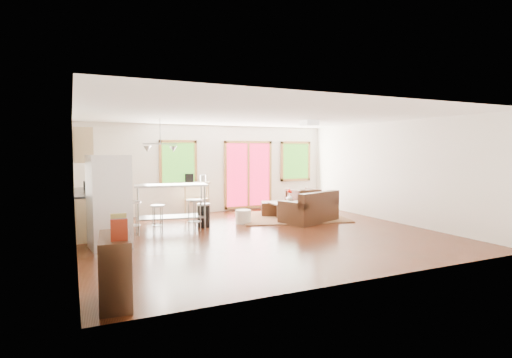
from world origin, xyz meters
name	(u,v)px	position (x,y,z in m)	size (l,w,h in m)	color
floor	(262,234)	(0.00, 0.00, -0.01)	(7.50, 7.00, 0.02)	#331509
ceiling	(262,115)	(0.00, 0.00, 2.61)	(7.50, 7.00, 0.02)	white
back_wall	(211,169)	(0.00, 3.51, 1.30)	(7.50, 0.02, 2.60)	white
left_wall	(74,181)	(-3.76, 0.00, 1.30)	(0.02, 7.00, 2.60)	white
right_wall	(392,172)	(3.76, 0.00, 1.30)	(0.02, 7.00, 2.60)	white
front_wall	(370,189)	(0.00, -3.51, 1.30)	(7.50, 0.02, 2.60)	white
window_left	(178,163)	(-1.00, 3.46, 1.50)	(1.10, 0.05, 1.30)	#2D6018
french_doors	(248,175)	(1.20, 3.46, 1.10)	(1.60, 0.05, 2.10)	red
window_right	(296,161)	(2.90, 3.46, 1.50)	(1.10, 0.05, 1.30)	#2D6018
rug	(290,217)	(1.66, 1.64, 0.01)	(2.85, 2.19, 0.03)	#4E6639
loveseat	(310,210)	(1.78, 0.80, 0.32)	(1.70, 1.32, 0.80)	black
coffee_table	(288,205)	(1.65, 1.72, 0.35)	(1.03, 0.64, 0.41)	#331D10
armchair	(303,199)	(2.42, 2.22, 0.41)	(0.79, 0.74, 0.81)	black
ottoman	(272,209)	(1.34, 2.12, 0.20)	(0.59, 0.59, 0.39)	black
pouf	(243,217)	(0.13, 1.34, 0.17)	(0.39, 0.39, 0.34)	silver
vase	(290,197)	(1.85, 2.00, 0.53)	(0.25, 0.25, 0.34)	silver
book	(305,196)	(2.32, 1.95, 0.53)	(0.20, 0.03, 0.27)	maroon
cabinets	(87,192)	(-3.49, 1.70, 0.93)	(0.64, 2.24, 2.30)	tan
refrigerator	(110,202)	(-3.16, 0.06, 0.88)	(0.80, 0.77, 1.76)	#B7BABC
island	(171,198)	(-1.68, 1.43, 0.72)	(1.74, 0.90, 1.05)	#B7BABC
cup	(183,186)	(-1.39, 1.49, 1.01)	(0.12, 0.09, 0.12)	white
bar_stool_a	(133,210)	(-2.62, 0.95, 0.56)	(0.40, 0.40, 0.76)	#B7BABC
bar_stool_b	(158,212)	(-2.10, 0.94, 0.48)	(0.31, 0.31, 0.65)	#B7BABC
bar_stool_c	(194,208)	(-1.27, 0.90, 0.54)	(0.45, 0.45, 0.73)	#B7BABC
trash_can	(204,215)	(-0.92, 1.32, 0.29)	(0.34, 0.34, 0.57)	black
kitchen_cart	(195,186)	(-0.54, 3.36, 0.81)	(0.86, 0.64, 1.18)	tan
bookshelf	(115,268)	(-3.35, -2.90, 0.43)	(0.44, 0.95, 1.08)	#331D10
ceiling_flush	(309,123)	(1.60, 0.60, 2.53)	(0.35, 0.35, 0.12)	white
pendant_light	(160,148)	(-1.90, 1.50, 1.90)	(0.80, 0.18, 0.79)	gray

